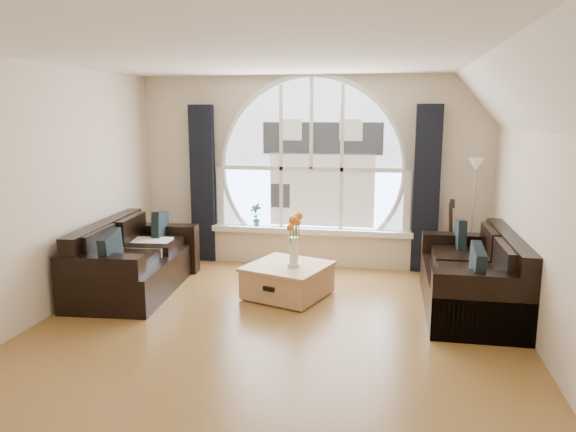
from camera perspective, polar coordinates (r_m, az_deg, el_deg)
The scene contains 21 objects.
ground at distance 5.52m, azimuth -1.76°, elevation -12.51°, with size 5.00×5.50×0.01m, color brown.
ceiling at distance 5.10m, azimuth -1.94°, elevation 16.60°, with size 5.00×5.50×0.01m, color silver.
wall_back at distance 7.82m, azimuth 2.50°, elevation 4.64°, with size 5.00×0.01×2.70m, color beige.
wall_front at distance 2.60m, azimuth -15.17°, elevation -8.24°, with size 5.00×0.01×2.70m, color beige.
wall_left at distance 6.18m, azimuth -25.15°, elevation 2.00°, with size 0.01×5.50×2.70m, color beige.
wall_right at distance 5.21m, azimuth 26.07°, elevation 0.49°, with size 0.01×5.50×2.70m, color beige.
attic_slope at distance 5.08m, azimuth 23.69°, elevation 11.79°, with size 0.92×5.50×0.72m, color silver.
arched_window at distance 7.77m, azimuth 2.49°, elevation 6.63°, with size 2.60×0.06×2.15m, color silver.
window_sill at distance 7.86m, azimuth 2.35°, elevation -1.54°, with size 2.90×0.22×0.08m, color white.
window_frame at distance 7.74m, azimuth 2.46°, elevation 6.62°, with size 2.76×0.08×2.15m, color white.
neighbor_house at distance 7.75m, azimuth 3.57°, elevation 5.68°, with size 1.70×0.02×1.50m, color silver.
curtain_left at distance 8.11m, azimuth -8.91°, elevation 3.31°, with size 0.35×0.12×2.30m, color black.
curtain_right at distance 7.67m, azimuth 14.29°, elevation 2.69°, with size 0.35×0.12×2.30m, color black.
sofa_left at distance 7.01m, azimuth -15.69°, elevation -4.37°, with size 0.97×1.93×0.86m, color black.
sofa_right at distance 6.44m, azimuth 18.62°, elevation -5.88°, with size 0.99×1.97×0.88m, color black.
coffee_chest at distance 6.58m, azimuth -0.03°, elevation -6.61°, with size 0.89×0.89×0.43m, color #A97B4E.
throw_blanket at distance 7.19m, azimuth -14.58°, elevation -3.13°, with size 0.55×0.55×0.10m, color silver.
vase_flowers at distance 6.39m, azimuth 0.62°, elevation -1.88°, with size 0.24×0.24×0.70m, color white.
floor_lamp at distance 7.64m, azimuth 18.74°, elevation -0.24°, with size 0.24×0.24×1.60m, color #B2B2B2.
guitar at distance 7.71m, azimuth 16.56°, elevation -2.07°, with size 0.36×0.24×1.06m, color olive.
potted_plant at distance 7.97m, azimuth -3.37°, elevation 0.13°, with size 0.17×0.12×0.33m, color #1E6023.
Camera 1 is at (1.10, -4.95, 2.18)m, focal length 33.95 mm.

